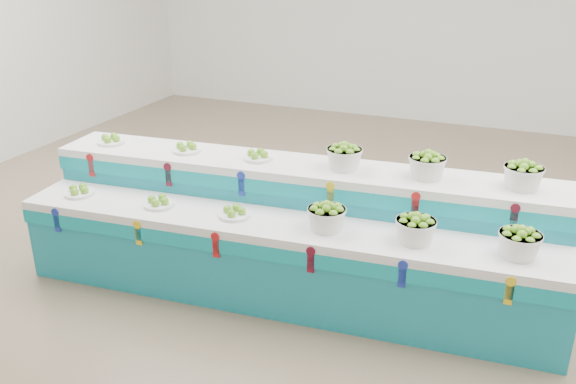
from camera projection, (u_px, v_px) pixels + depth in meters
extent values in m
plane|color=#76624D|center=(335.00, 254.00, 5.71)|extent=(10.00, 10.00, 0.00)
cylinder|color=white|center=(79.00, 190.00, 5.17)|extent=(0.27, 0.27, 0.09)
cylinder|color=white|center=(158.00, 201.00, 4.95)|extent=(0.27, 0.27, 0.09)
cylinder|color=white|center=(234.00, 211.00, 4.76)|extent=(0.27, 0.27, 0.09)
cylinder|color=white|center=(111.00, 139.00, 5.54)|extent=(0.27, 0.27, 0.09)
cylinder|color=white|center=(186.00, 147.00, 5.32)|extent=(0.27, 0.27, 0.09)
cylinder|color=white|center=(258.00, 154.00, 5.13)|extent=(0.27, 0.27, 0.09)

